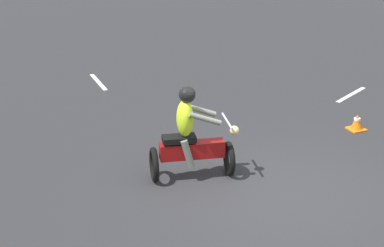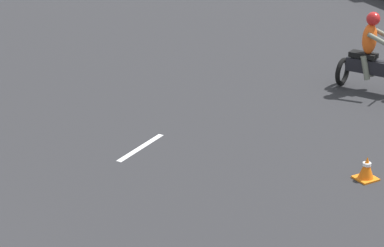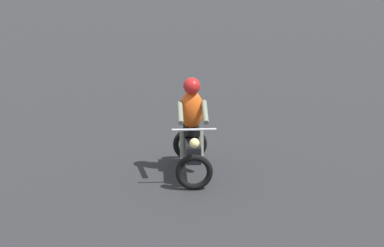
{
  "view_description": "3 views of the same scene",
  "coord_description": "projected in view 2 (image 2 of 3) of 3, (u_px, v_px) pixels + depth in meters",
  "views": [
    {
      "loc": [
        -9.19,
        5.92,
        5.72
      ],
      "look_at": [
        1.25,
        1.08,
        1.0
      ],
      "focal_mm": 70.0,
      "sensor_mm": 36.0,
      "label": 1
    },
    {
      "loc": [
        8.77,
        1.09,
        5.15
      ],
      "look_at": [
        -0.47,
        6.33,
        0.9
      ],
      "focal_mm": 70.0,
      "sensor_mm": 36.0,
      "label": 2
    },
    {
      "loc": [
        8.57,
        16.09,
        4.81
      ],
      "look_at": [
        -2.19,
        11.59,
        0.9
      ],
      "focal_mm": 70.0,
      "sensor_mm": 36.0,
      "label": 3
    }
  ],
  "objects": [
    {
      "name": "motorcycle_rider_background",
      "position": [
        372.0,
        57.0,
        15.32
      ],
      "size": [
        1.53,
        1.16,
        1.66
      ],
      "rotation": [
        0.0,
        0.0,
        5.16
      ],
      "color": "black",
      "rests_on": "ground"
    },
    {
      "name": "lane_stripe_nw",
      "position": [
        141.0,
        147.0,
        12.83
      ],
      "size": [
        0.76,
        1.19,
        0.01
      ],
      "primitive_type": "cube",
      "rotation": [
        0.0,
        0.0,
        3.68
      ],
      "color": "silver",
      "rests_on": "ground"
    },
    {
      "name": "traffic_cone_near_right",
      "position": [
        367.0,
        169.0,
        11.62
      ],
      "size": [
        0.32,
        0.32,
        0.38
      ],
      "color": "orange",
      "rests_on": "ground"
    }
  ]
}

